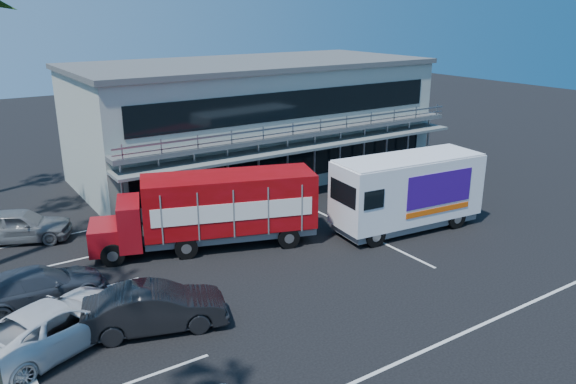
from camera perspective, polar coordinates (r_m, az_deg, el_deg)
ground at (r=24.58m, az=8.12°, el=-7.09°), size 120.00×120.00×0.00m
building at (r=36.83m, az=-3.61°, el=7.50°), size 22.40×12.00×7.30m
red_truck at (r=25.51m, az=-7.48°, el=-1.63°), size 10.17×5.42×3.36m
white_van at (r=27.93m, az=12.02°, el=0.09°), size 7.72×3.32×3.67m
parked_car_b at (r=19.82m, az=-13.30°, el=-11.39°), size 5.03×3.02×1.57m
parked_car_c at (r=19.91m, az=-22.43°, el=-12.27°), size 6.05×4.42×1.53m
parked_car_d at (r=22.77m, az=-24.10°, el=-8.77°), size 4.84×2.01×1.40m
parked_car_e at (r=29.05m, az=-25.63°, el=-3.07°), size 4.94×3.56×1.56m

